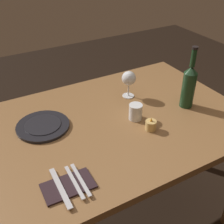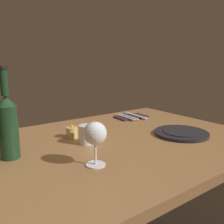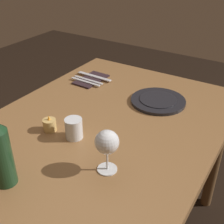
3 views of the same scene
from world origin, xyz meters
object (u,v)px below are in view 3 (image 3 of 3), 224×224
table_knife (94,76)px  fork_inner (88,80)px  wine_glass_left (107,143)px  dinner_plate (158,101)px  fork_outer (85,82)px  votive_candle (50,125)px  folded_napkin (91,79)px  water_tumbler (74,129)px

table_knife → fork_inner: bearing=180.0°
wine_glass_left → dinner_plate: (0.51, 0.05, -0.10)m
fork_outer → dinner_plate: bearing=-87.8°
wine_glass_left → dinner_plate: size_ratio=0.60×
votive_candle → dinner_plate: size_ratio=0.27×
votive_candle → fork_outer: bearing=18.1°
votive_candle → folded_napkin: bearing=16.3°
votive_candle → folded_napkin: size_ratio=0.35×
folded_napkin → table_knife: (0.03, 0.00, 0.01)m
table_knife → water_tumbler: bearing=-153.0°
dinner_plate → table_knife: (0.06, 0.40, 0.00)m
dinner_plate → fork_outer: bearing=92.2°
dinner_plate → fork_inner: dinner_plate is taller
water_tumbler → folded_napkin: 0.52m
water_tumbler → fork_outer: water_tumbler is taller
votive_candle → folded_napkin: 0.49m
dinner_plate → folded_napkin: dinner_plate is taller
votive_candle → water_tumbler: bearing=-83.4°
water_tumbler → dinner_plate: (0.42, -0.15, -0.03)m
dinner_plate → fork_outer: 0.40m
water_tumbler → folded_napkin: water_tumbler is taller
fork_inner → table_knife: same height
folded_napkin → fork_inner: bearing=180.0°
water_tumbler → votive_candle: (-0.01, 0.11, -0.01)m
wine_glass_left → folded_napkin: 0.71m
wine_glass_left → fork_outer: size_ratio=0.84×
dinner_plate → votive_candle: bearing=148.6°
water_tumbler → fork_inner: 0.50m
folded_napkin → table_knife: table_knife is taller
votive_candle → fork_inner: size_ratio=0.37×
fork_inner → fork_outer: size_ratio=1.00×
wine_glass_left → table_knife: (0.57, 0.45, -0.10)m
wine_glass_left → fork_inner: 0.69m
fork_inner → dinner_plate: bearing=-91.4°
votive_candle → fork_outer: 0.44m
votive_candle → wine_glass_left: bearing=-103.2°
wine_glass_left → folded_napkin: wine_glass_left is taller
wine_glass_left → fork_inner: bearing=41.1°
wine_glass_left → fork_outer: wine_glass_left is taller
water_tumbler → fork_inner: bearing=29.8°
water_tumbler → dinner_plate: bearing=-20.1°
dinner_plate → table_knife: 0.41m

